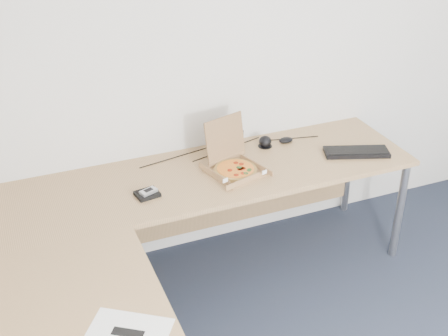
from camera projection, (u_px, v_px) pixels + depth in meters
name	position (u px, v px, depth m)	size (l,w,h in m)	color
desk	(179.00, 229.00, 3.07)	(2.50, 2.20, 0.73)	tan
pizza_box	(234.00, 167.00, 3.51)	(0.28, 0.33, 0.29)	#9D7247
drinking_glass	(238.00, 140.00, 3.76)	(0.07, 0.07, 0.12)	white
keyboard	(356.00, 152.00, 3.72)	(0.40, 0.14, 0.02)	black
mouse	(286.00, 140.00, 3.85)	(0.09, 0.06, 0.03)	black
wallet	(147.00, 194.00, 3.29)	(0.12, 0.10, 0.02)	black
phone	(149.00, 191.00, 3.28)	(0.09, 0.05, 0.02)	#B2B5BA
paper_sheet	(128.00, 333.00, 2.39)	(0.33, 0.23, 0.00)	white
dome_speaker	(265.00, 141.00, 3.80)	(0.09, 0.09, 0.08)	black
cable_bundle	(227.00, 149.00, 3.77)	(0.58, 0.04, 0.01)	black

